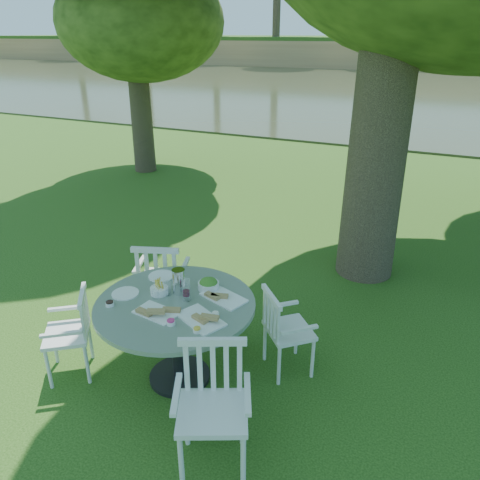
% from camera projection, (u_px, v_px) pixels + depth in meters
% --- Properties ---
extents(ground, '(140.00, 140.00, 0.00)m').
position_uv_depth(ground, '(233.00, 315.00, 5.32)').
color(ground, '#17390C').
rests_on(ground, ground).
extents(table, '(1.39, 1.39, 0.81)m').
position_uv_depth(table, '(176.00, 318.00, 4.09)').
color(table, black).
rests_on(table, ground).
extents(chair_ne, '(0.58, 0.58, 0.84)m').
position_uv_depth(chair_ne, '(281.00, 326.00, 4.26)').
color(chair_ne, silver).
rests_on(chair_ne, ground).
extents(chair_nw, '(0.61, 0.60, 0.97)m').
position_uv_depth(chair_nw, '(160.00, 278.00, 4.93)').
color(chair_nw, silver).
rests_on(chair_nw, ground).
extents(chair_sw, '(0.57, 0.57, 0.83)m').
position_uv_depth(chair_sw, '(75.00, 328.00, 4.24)').
color(chair_sw, silver).
rests_on(chair_sw, ground).
extents(chair_se, '(0.64, 0.62, 0.97)m').
position_uv_depth(chair_se, '(213.00, 395.00, 3.34)').
color(chair_se, silver).
rests_on(chair_se, ground).
extents(tableware, '(1.17, 0.81, 0.23)m').
position_uv_depth(tableware, '(182.00, 293.00, 4.09)').
color(tableware, white).
rests_on(tableware, table).
extents(river, '(100.00, 28.00, 0.12)m').
position_uv_depth(river, '(424.00, 93.00, 24.37)').
color(river, '#2E341F').
rests_on(river, ground).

